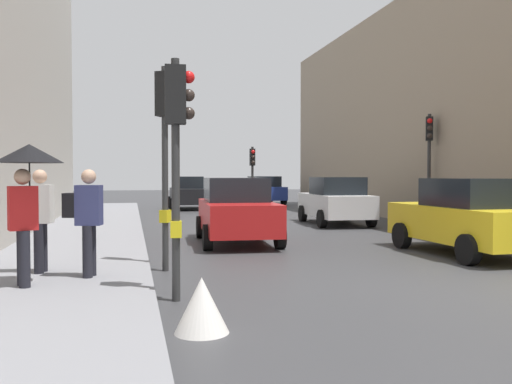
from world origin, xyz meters
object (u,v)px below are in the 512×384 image
(car_blue_van, at_px, (263,190))
(traffic_light_mid_street, at_px, (429,149))
(pedestrian_with_grey_backpack, at_px, (86,216))
(car_red_sedan, at_px, (237,210))
(pedestrian_with_black_backpack, at_px, (38,214))
(warning_sign_triangle, at_px, (202,305))
(traffic_light_near_left, at_px, (177,134))
(traffic_light_far_median, at_px, (252,167))
(car_yellow_taxi, at_px, (468,217))
(pedestrian_with_umbrella, at_px, (27,175))
(traffic_light_near_right, at_px, (166,131))
(car_dark_suv, at_px, (188,193))
(car_white_compact, at_px, (336,201))

(car_blue_van, bearing_deg, traffic_light_mid_street, -81.93)
(pedestrian_with_grey_backpack, bearing_deg, car_blue_van, 69.83)
(car_red_sedan, bearing_deg, pedestrian_with_black_backpack, -133.41)
(car_red_sedan, height_order, pedestrian_with_grey_backpack, pedestrian_with_grey_backpack)
(car_blue_van, distance_m, warning_sign_triangle, 27.93)
(warning_sign_triangle, bearing_deg, traffic_light_near_left, 94.60)
(warning_sign_triangle, bearing_deg, car_red_sedan, 76.45)
(traffic_light_mid_street, relative_size, traffic_light_far_median, 1.23)
(traffic_light_far_median, height_order, car_blue_van, traffic_light_far_median)
(traffic_light_mid_street, bearing_deg, car_yellow_taxi, -113.21)
(car_blue_van, distance_m, car_red_sedan, 19.43)
(traffic_light_mid_street, height_order, warning_sign_triangle, traffic_light_mid_street)
(pedestrian_with_grey_backpack, bearing_deg, pedestrian_with_umbrella, -143.02)
(traffic_light_mid_street, distance_m, pedestrian_with_black_backpack, 14.15)
(traffic_light_near_right, height_order, car_dark_suv, traffic_light_near_right)
(car_dark_suv, xyz_separation_m, pedestrian_with_umbrella, (-4.49, -20.95, 0.96))
(pedestrian_with_umbrella, distance_m, pedestrian_with_grey_backpack, 1.20)
(traffic_light_far_median, relative_size, car_yellow_taxi, 0.77)
(traffic_light_near_right, xyz_separation_m, car_blue_van, (7.40, 22.72, -1.80))
(traffic_light_far_median, bearing_deg, car_red_sedan, -104.45)
(traffic_light_near_right, distance_m, car_yellow_taxi, 7.15)
(pedestrian_with_umbrella, bearing_deg, traffic_light_far_median, 67.48)
(traffic_light_near_right, xyz_separation_m, traffic_light_far_median, (5.25, 16.14, -0.44))
(car_red_sedan, distance_m, warning_sign_triangle, 8.52)
(traffic_light_far_median, distance_m, car_red_sedan, 12.58)
(traffic_light_far_median, height_order, car_white_compact, traffic_light_far_median)
(pedestrian_with_black_backpack, bearing_deg, warning_sign_triangle, -57.27)
(traffic_light_near_right, bearing_deg, pedestrian_with_umbrella, -140.89)
(car_yellow_taxi, relative_size, pedestrian_with_black_backpack, 2.39)
(pedestrian_with_umbrella, distance_m, warning_sign_triangle, 3.71)
(pedestrian_with_umbrella, distance_m, pedestrian_with_black_backpack, 1.37)
(traffic_light_near_left, xyz_separation_m, car_yellow_taxi, (6.89, 3.17, -1.54))
(pedestrian_with_umbrella, bearing_deg, car_red_sedan, 53.37)
(car_blue_van, bearing_deg, traffic_light_near_right, -108.04)
(traffic_light_far_median, height_order, pedestrian_with_umbrella, traffic_light_far_median)
(traffic_light_far_median, xyz_separation_m, pedestrian_with_umbrella, (-7.42, -17.90, -0.40))
(traffic_light_near_left, relative_size, car_red_sedan, 0.82)
(car_blue_van, bearing_deg, pedestrian_with_black_backpack, -112.43)
(pedestrian_with_grey_backpack, relative_size, warning_sign_triangle, 2.72)
(pedestrian_with_black_backpack, bearing_deg, car_white_compact, 45.77)
(pedestrian_with_black_backpack, xyz_separation_m, warning_sign_triangle, (2.36, -3.67, -0.84))
(traffic_light_mid_street, bearing_deg, car_red_sedan, -158.36)
(car_dark_suv, bearing_deg, car_blue_van, 34.87)
(traffic_light_near_left, bearing_deg, pedestrian_with_umbrella, 159.98)
(traffic_light_mid_street, distance_m, traffic_light_near_left, 13.57)
(pedestrian_with_umbrella, height_order, pedestrian_with_black_backpack, pedestrian_with_umbrella)
(traffic_light_near_right, relative_size, traffic_light_near_left, 1.11)
(car_yellow_taxi, distance_m, pedestrian_with_umbrella, 9.42)
(traffic_light_near_left, xyz_separation_m, warning_sign_triangle, (0.14, -1.69, -2.10))
(car_red_sedan, relative_size, pedestrian_with_umbrella, 2.01)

